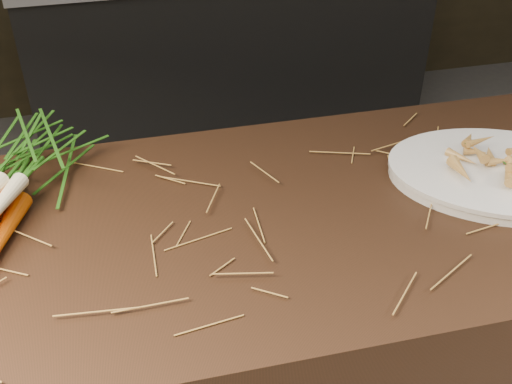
% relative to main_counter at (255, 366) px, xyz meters
% --- Properties ---
extents(main_counter, '(2.40, 0.70, 0.90)m').
position_rel_main_counter_xyz_m(main_counter, '(0.00, 0.00, 0.00)').
color(main_counter, black).
rests_on(main_counter, ground).
extents(back_counter, '(1.82, 0.62, 0.84)m').
position_rel_main_counter_xyz_m(back_counter, '(0.30, 1.88, -0.03)').
color(back_counter, black).
rests_on(back_counter, ground).
extents(straw_bedding, '(1.40, 0.60, 0.02)m').
position_rel_main_counter_xyz_m(straw_bedding, '(0.00, 0.00, 0.46)').
color(straw_bedding, olive).
rests_on(straw_bedding, main_counter).
extents(root_veg_bunch, '(0.35, 0.59, 0.11)m').
position_rel_main_counter_xyz_m(root_veg_bunch, '(-0.47, 0.16, 0.50)').
color(root_veg_bunch, '#D83F00').
rests_on(root_veg_bunch, main_counter).
extents(serving_platter, '(0.56, 0.47, 0.03)m').
position_rel_main_counter_xyz_m(serving_platter, '(0.54, 0.01, 0.46)').
color(serving_platter, white).
rests_on(serving_platter, main_counter).
extents(roasted_veg_heap, '(0.28, 0.24, 0.05)m').
position_rel_main_counter_xyz_m(roasted_veg_heap, '(0.54, 0.01, 0.50)').
color(roasted_veg_heap, '#A1702E').
rests_on(roasted_veg_heap, serving_platter).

